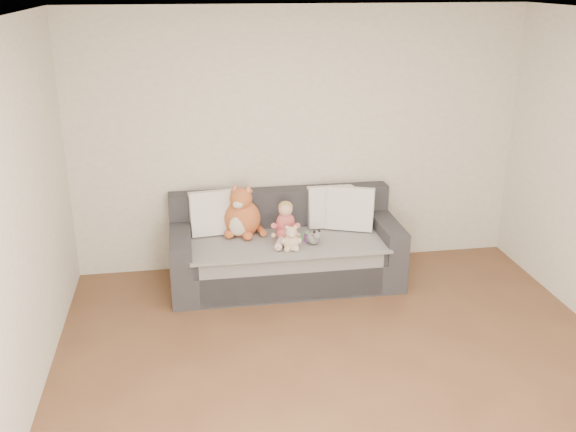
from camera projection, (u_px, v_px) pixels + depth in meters
The scene contains 10 objects.
room_shell at pixel (353, 213), 4.45m from camera, with size 5.00×5.00×5.00m.
sofa at pixel (285, 251), 6.28m from camera, with size 2.20×0.94×0.85m.
cushion_left at pixel (214, 213), 6.21m from camera, with size 0.49×0.26×0.44m.
cushion_right_back at pixel (330, 206), 6.40m from camera, with size 0.45×0.21×0.43m.
cushion_right_front at pixel (350, 208), 6.33m from camera, with size 0.51×0.36×0.44m.
toddler at pixel (285, 225), 6.05m from camera, with size 0.28×0.40×0.39m.
plush_cat at pixel (242, 216), 6.18m from camera, with size 0.41×0.38×0.54m.
teddy_bear at pixel (291, 240), 5.87m from camera, with size 0.19×0.14×0.25m.
plush_cow at pixel (314, 237), 6.01m from camera, with size 0.13×0.19×0.16m.
sippy_cup at pixel (307, 236), 6.08m from camera, with size 0.10×0.06×0.11m.
Camera 1 is at (-1.11, -3.62, 2.84)m, focal length 40.00 mm.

